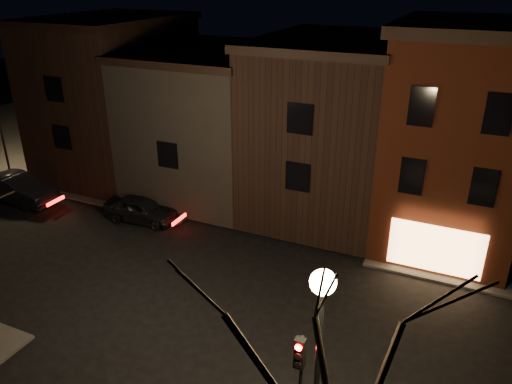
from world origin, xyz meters
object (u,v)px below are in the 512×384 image
traffic_signal (299,378)px  parked_car_a (141,209)px  street_lamp_near (320,323)px  parked_car_b (17,189)px  bare_tree_right (351,384)px

traffic_signal → parked_car_a: traffic_signal is taller
street_lamp_near → parked_car_a: bearing=141.7°
parked_car_a → parked_car_b: 8.16m
parked_car_b → street_lamp_near: bearing=-113.4°
traffic_signal → parked_car_b: size_ratio=0.80×
traffic_signal → parked_car_a: (-12.71, 10.01, -2.11)m
parked_car_b → bare_tree_right: bearing=-117.3°
bare_tree_right → parked_car_a: (-14.61, 13.00, -5.45)m
traffic_signal → bare_tree_right: (1.90, -2.99, 3.34)m
street_lamp_near → parked_car_a: 17.54m
bare_tree_right → parked_car_a: bearing=138.3°
street_lamp_near → traffic_signal: bearing=140.6°
traffic_signal → bare_tree_right: bearing=-57.6°
parked_car_a → traffic_signal: bearing=-132.2°
traffic_signal → parked_car_b: 22.78m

